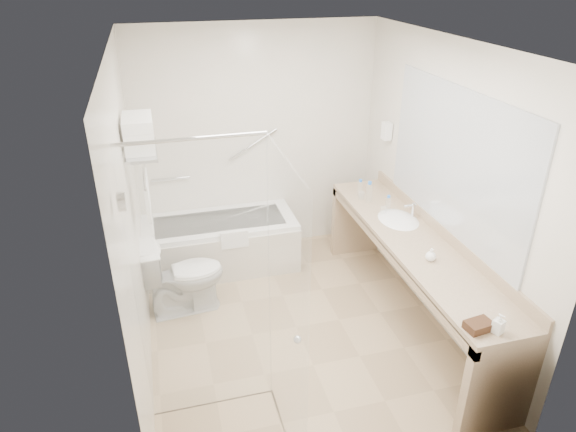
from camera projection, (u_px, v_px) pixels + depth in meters
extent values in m
plane|color=tan|center=(296.00, 327.00, 4.72)|extent=(3.20, 3.20, 0.00)
cube|color=silver|center=(299.00, 44.00, 3.59)|extent=(2.60, 3.20, 0.10)
cube|color=beige|center=(257.00, 143.00, 5.54)|extent=(2.60, 0.10, 2.50)
cube|color=beige|center=(379.00, 327.00, 2.78)|extent=(2.60, 0.10, 2.50)
cube|color=beige|center=(132.00, 224.00, 3.86)|extent=(0.10, 3.20, 2.50)
cube|color=beige|center=(441.00, 188.00, 4.46)|extent=(0.10, 3.20, 2.50)
cube|color=white|center=(221.00, 243.00, 5.56)|extent=(1.60, 0.70, 0.55)
cube|color=beige|center=(226.00, 262.00, 5.26)|extent=(1.60, 0.02, 0.50)
cube|color=white|center=(234.00, 239.00, 5.18)|extent=(0.28, 0.06, 0.18)
cylinder|color=silver|center=(170.00, 179.00, 5.42)|extent=(0.40, 0.03, 0.03)
cylinder|color=silver|center=(253.00, 145.00, 5.49)|extent=(0.53, 0.03, 0.33)
cube|color=silver|center=(204.00, 289.00, 3.45)|extent=(0.90, 0.01, 2.10)
cube|color=silver|center=(286.00, 319.00, 3.16)|extent=(0.02, 0.90, 2.10)
cylinder|color=silver|center=(191.00, 139.00, 2.97)|extent=(0.90, 0.02, 0.02)
sphere|color=silver|center=(298.00, 340.00, 3.06)|extent=(0.05, 0.05, 0.05)
cylinder|color=silver|center=(122.00, 202.00, 2.56)|extent=(0.04, 0.10, 0.10)
cube|color=silver|center=(141.00, 150.00, 3.98)|extent=(0.24, 0.55, 0.02)
cylinder|color=silver|center=(145.00, 177.00, 4.08)|extent=(0.02, 0.55, 0.02)
cube|color=white|center=(147.00, 195.00, 4.16)|extent=(0.03, 0.42, 0.32)
cube|color=white|center=(140.00, 144.00, 3.96)|extent=(0.22, 0.40, 0.08)
cube|color=white|center=(139.00, 133.00, 3.92)|extent=(0.22, 0.40, 0.08)
cube|color=white|center=(137.00, 122.00, 3.88)|extent=(0.22, 0.40, 0.08)
cube|color=tan|center=(415.00, 243.00, 4.45)|extent=(0.55, 2.70, 0.05)
cube|color=tan|center=(443.00, 231.00, 4.48)|extent=(0.03, 2.70, 0.10)
cube|color=tan|center=(388.00, 252.00, 4.42)|extent=(0.04, 2.70, 0.08)
cube|color=tan|center=(498.00, 388.00, 3.52)|extent=(0.55, 0.08, 0.80)
cube|color=tan|center=(356.00, 220.00, 5.78)|extent=(0.55, 0.08, 0.80)
ellipsoid|color=white|center=(398.00, 222.00, 4.81)|extent=(0.40, 0.52, 0.14)
cylinder|color=silver|center=(413.00, 210.00, 4.79)|extent=(0.03, 0.03, 0.14)
cube|color=#B0B6BD|center=(455.00, 162.00, 4.19)|extent=(0.02, 2.00, 1.20)
cube|color=white|center=(387.00, 131.00, 5.26)|extent=(0.08, 0.10, 0.18)
imported|color=white|center=(183.00, 276.00, 4.81)|extent=(0.80, 0.49, 0.75)
cube|color=#3F2216|center=(479.00, 326.00, 3.37)|extent=(0.19, 0.14, 0.06)
imported|color=white|center=(498.00, 328.00, 3.34)|extent=(0.12, 0.16, 0.07)
imported|color=white|center=(431.00, 256.00, 4.13)|extent=(0.11, 0.13, 0.09)
cylinder|color=silver|center=(369.00, 193.00, 5.10)|extent=(0.07, 0.07, 0.19)
cylinder|color=blue|center=(370.00, 183.00, 5.05)|extent=(0.04, 0.04, 0.03)
cylinder|color=silver|center=(388.00, 205.00, 4.90)|extent=(0.05, 0.05, 0.16)
cylinder|color=blue|center=(389.00, 196.00, 4.86)|extent=(0.03, 0.03, 0.02)
cylinder|color=silver|center=(360.00, 189.00, 5.22)|extent=(0.06, 0.06, 0.16)
cylinder|color=blue|center=(361.00, 181.00, 5.18)|extent=(0.03, 0.03, 0.02)
cylinder|color=silver|center=(384.00, 211.00, 4.87)|extent=(0.07, 0.07, 0.08)
cylinder|color=silver|center=(362.00, 195.00, 5.18)|extent=(0.08, 0.08, 0.08)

